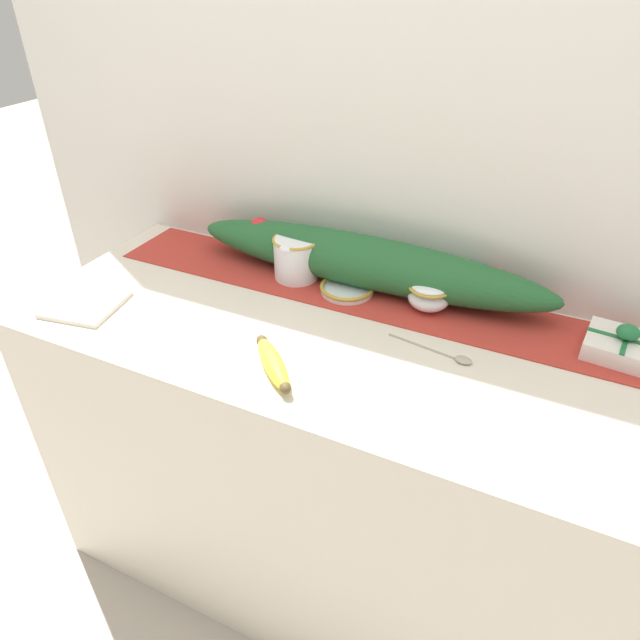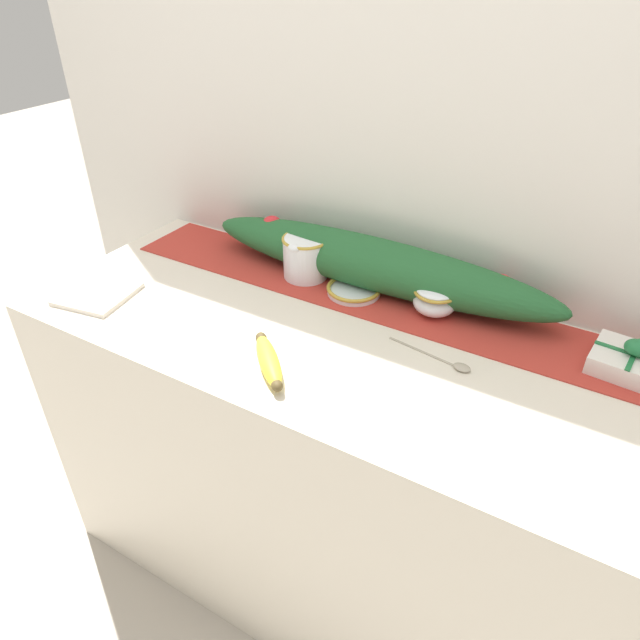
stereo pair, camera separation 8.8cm
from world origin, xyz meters
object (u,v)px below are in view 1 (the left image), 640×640
object	(u,v)px
banana	(273,363)
spoon	(456,358)
sugar_bowl	(429,294)
cream_pitcher	(296,256)
napkin_stack	(86,304)
gift_box	(623,346)
small_dish	(347,288)

from	to	relation	value
banana	spoon	bearing A→B (deg)	31.48
spoon	sugar_bowl	bearing A→B (deg)	132.52
cream_pitcher	spoon	xyz separation A→B (m)	(0.47, -0.17, -0.06)
spoon	napkin_stack	xyz separation A→B (m)	(-0.87, -0.18, 0.00)
banana	gift_box	xyz separation A→B (m)	(0.65, 0.37, 0.01)
cream_pitcher	napkin_stack	bearing A→B (deg)	-138.44
cream_pitcher	banana	distance (m)	0.40
sugar_bowl	napkin_stack	xyz separation A→B (m)	(-0.76, -0.35, -0.04)
sugar_bowl	spoon	bearing A→B (deg)	-56.19
sugar_bowl	napkin_stack	bearing A→B (deg)	-155.08
spoon	napkin_stack	size ratio (longest dim) A/B	1.21
sugar_bowl	spoon	world-z (taller)	sugar_bowl
sugar_bowl	banana	world-z (taller)	sugar_bowl
spoon	gift_box	bearing A→B (deg)	36.38
small_dish	napkin_stack	size ratio (longest dim) A/B	0.85
spoon	banana	bearing A→B (deg)	-139.82
small_dish	gift_box	world-z (taller)	gift_box
banana	small_dish	bearing A→B (deg)	88.12
cream_pitcher	banana	size ratio (longest dim) A/B	0.89
sugar_bowl	banana	bearing A→B (deg)	-120.39
banana	sugar_bowl	bearing A→B (deg)	59.61
banana	napkin_stack	distance (m)	0.54
sugar_bowl	gift_box	xyz separation A→B (m)	(0.43, -0.00, -0.02)
spoon	napkin_stack	distance (m)	0.89
spoon	cream_pitcher	bearing A→B (deg)	168.86
banana	cream_pitcher	bearing A→B (deg)	110.55
cream_pitcher	spoon	distance (m)	0.51
banana	gift_box	distance (m)	0.74
banana	gift_box	bearing A→B (deg)	29.66
sugar_bowl	spoon	distance (m)	0.21
spoon	gift_box	size ratio (longest dim) A/B	1.22
banana	spoon	size ratio (longest dim) A/B	0.81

